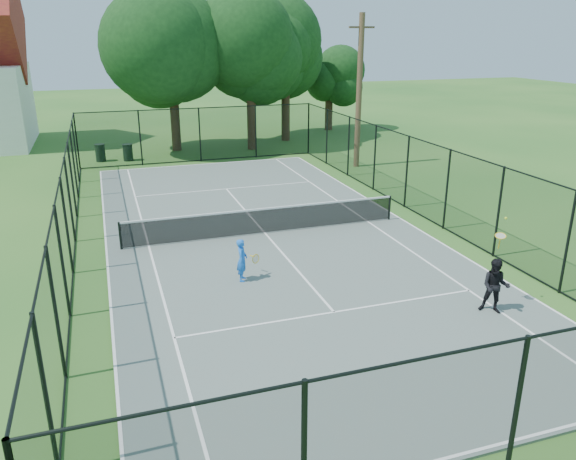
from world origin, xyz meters
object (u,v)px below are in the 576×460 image
object	(u,v)px
player_blue	(242,260)
tennis_net	(265,220)
trash_bin_right	(128,152)
utility_pole	(359,91)
trash_bin_left	(100,153)
player_black	(495,286)

from	to	relation	value
player_blue	tennis_net	bearing A→B (deg)	64.57
tennis_net	player_blue	xyz separation A→B (m)	(-1.75, -3.69, 0.11)
trash_bin_right	player_blue	distance (m)	18.24
utility_pole	player_blue	xyz separation A→B (m)	(-9.56, -12.69, -3.30)
utility_pole	player_blue	size ratio (longest dim) A/B	6.21
trash_bin_left	player_blue	distance (m)	18.76
trash_bin_left	player_blue	xyz separation A→B (m)	(3.65, -18.40, 0.20)
trash_bin_left	player_blue	world-z (taller)	player_blue
utility_pole	player_black	size ratio (longest dim) A/B	3.23
trash_bin_left	trash_bin_right	size ratio (longest dim) A/B	1.03
player_black	trash_bin_left	bearing A→B (deg)	112.57
utility_pole	player_black	xyz separation A→B (m)	(-3.90, -16.67, -3.20)
tennis_net	utility_pole	xyz separation A→B (m)	(7.81, 9.00, 3.42)
trash_bin_left	utility_pole	distance (m)	14.81
tennis_net	utility_pole	distance (m)	12.39
tennis_net	player_black	distance (m)	8.61
player_black	player_blue	bearing A→B (deg)	144.85
utility_pole	player_blue	bearing A→B (deg)	-127.00
trash_bin_right	player_blue	bearing A→B (deg)	-83.19
trash_bin_right	utility_pole	world-z (taller)	utility_pole
trash_bin_left	player_black	bearing A→B (deg)	-67.43
tennis_net	player_blue	world-z (taller)	player_blue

